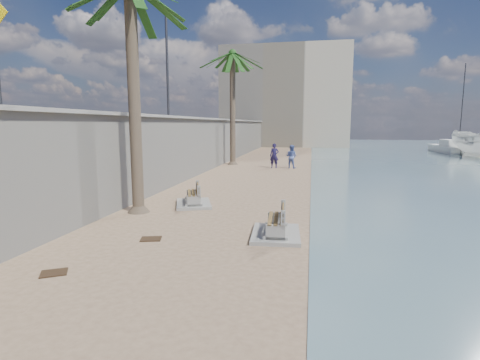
{
  "coord_description": "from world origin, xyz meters",
  "views": [
    {
      "loc": [
        1.98,
        -5.99,
        3.17
      ],
      "look_at": [
        -0.5,
        7.0,
        1.2
      ],
      "focal_mm": 28.0,
      "sensor_mm": 36.0,
      "label": 1
    }
  ],
  "objects": [
    {
      "name": "sailboat_west",
      "position": [
        20.95,
        47.6,
        0.34
      ],
      "size": [
        6.23,
        6.48,
        10.95
      ],
      "color": "silver",
      "rests_on": "bay_water"
    },
    {
      "name": "streetlight",
      "position": [
        -5.1,
        12.0,
        6.64
      ],
      "size": [
        0.28,
        0.28,
        5.12
      ],
      "color": "#2D2D33",
      "rests_on": "wall_cap"
    },
    {
      "name": "bench_near",
      "position": [
        1.04,
        4.41,
        0.36
      ],
      "size": [
        1.49,
        2.07,
        0.83
      ],
      "color": "gray",
      "rests_on": "ground_plane"
    },
    {
      "name": "palm_back",
      "position": [
        -4.15,
        23.07,
        8.4
      ],
      "size": [
        5.0,
        5.0,
        9.45
      ],
      "color": "brown",
      "rests_on": "ground_plane"
    },
    {
      "name": "ground_plane",
      "position": [
        0.0,
        0.0,
        0.0
      ],
      "size": [
        140.0,
        140.0,
        0.0
      ],
      "primitive_type": "plane",
      "color": "#96775C"
    },
    {
      "name": "end_building",
      "position": [
        -2.0,
        52.0,
        7.0
      ],
      "size": [
        18.0,
        12.0,
        14.0
      ],
      "primitive_type": "cube",
      "color": "#B7AA93",
      "rests_on": "ground_plane"
    },
    {
      "name": "bench_far",
      "position": [
        -2.56,
        7.93,
        0.35
      ],
      "size": [
        1.88,
        2.25,
        0.8
      ],
      "color": "gray",
      "rests_on": "ground_plane"
    },
    {
      "name": "debris_d",
      "position": [
        -2.34,
        3.41,
        0.01
      ],
      "size": [
        0.66,
        0.58,
        0.03
      ],
      "primitive_type": "cube",
      "rotation": [
        0.0,
        0.0,
        0.28
      ],
      "color": "#382616",
      "rests_on": "ground_plane"
    },
    {
      "name": "wall_cap",
      "position": [
        -5.2,
        20.0,
        3.55
      ],
      "size": [
        0.8,
        70.0,
        0.12
      ],
      "primitive_type": "cube",
      "color": "gray",
      "rests_on": "seawall"
    },
    {
      "name": "person_a",
      "position": [
        -0.67,
        21.26,
        1.03
      ],
      "size": [
        0.78,
        0.55,
        2.06
      ],
      "primitive_type": "imported",
      "rotation": [
        0.0,
        0.0,
        -0.07
      ],
      "color": "#1B163D",
      "rests_on": "ground_plane"
    },
    {
      "name": "seawall",
      "position": [
        -5.2,
        20.0,
        1.75
      ],
      "size": [
        0.45,
        70.0,
        3.5
      ],
      "primitive_type": "cube",
      "color": "gray",
      "rests_on": "ground_plane"
    },
    {
      "name": "yacht_far",
      "position": [
        17.15,
        39.96,
        0.35
      ],
      "size": [
        2.17,
        7.27,
        1.5
      ],
      "primitive_type": null,
      "rotation": [
        0.0,
        0.0,
        1.59
      ],
      "color": "silver",
      "rests_on": "bay_water"
    },
    {
      "name": "debris_b",
      "position": [
        -3.38,
        0.77,
        0.01
      ],
      "size": [
        0.67,
        0.64,
        0.03
      ],
      "primitive_type": "cube",
      "rotation": [
        0.0,
        0.0,
        0.54
      ],
      "color": "#382616",
      "rests_on": "ground_plane"
    },
    {
      "name": "person_b",
      "position": [
        0.56,
        21.34,
        0.94
      ],
      "size": [
        1.1,
        0.99,
        1.88
      ],
      "primitive_type": "imported",
      "rotation": [
        0.0,
        0.0,
        2.76
      ],
      "color": "#4E61A3",
      "rests_on": "ground_plane"
    }
  ]
}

